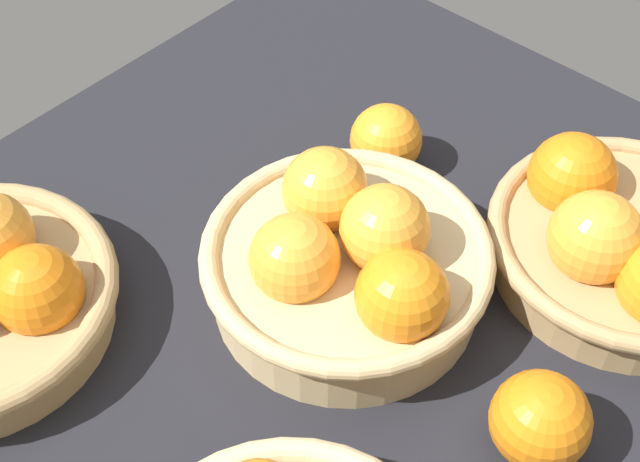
% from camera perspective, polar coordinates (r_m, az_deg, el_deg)
% --- Properties ---
extents(market_tray, '(0.84, 0.72, 0.03)m').
position_cam_1_polar(market_tray, '(0.80, -0.85, -4.20)').
color(market_tray, black).
rests_on(market_tray, ground).
extents(basket_far_left, '(0.25, 0.25, 0.10)m').
position_cam_1_polar(basket_far_left, '(0.81, 19.05, -0.43)').
color(basket_far_left, tan).
rests_on(basket_far_left, market_tray).
extents(basket_center, '(0.24, 0.24, 0.12)m').
position_cam_1_polar(basket_center, '(0.74, 1.75, -1.94)').
color(basket_center, tan).
rests_on(basket_center, market_tray).
extents(loose_orange_front_gap, '(0.08, 0.08, 0.08)m').
position_cam_1_polar(loose_orange_front_gap, '(0.68, 13.60, -11.88)').
color(loose_orange_front_gap, orange).
rests_on(loose_orange_front_gap, market_tray).
extents(loose_orange_back_gap, '(0.07, 0.07, 0.07)m').
position_cam_1_polar(loose_orange_back_gap, '(0.87, 4.21, 5.81)').
color(loose_orange_back_gap, orange).
rests_on(loose_orange_back_gap, market_tray).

